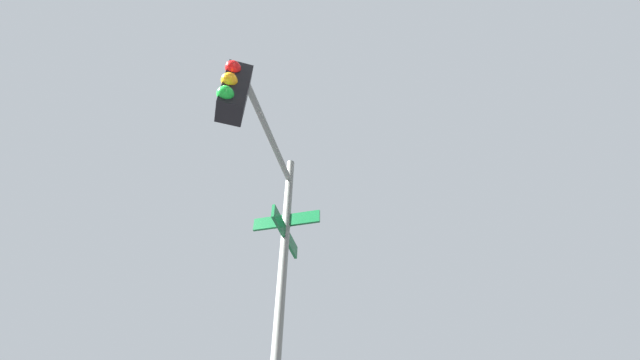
{
  "coord_description": "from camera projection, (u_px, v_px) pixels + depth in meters",
  "views": [
    {
      "loc": [
        -6.37,
        -3.21,
        1.53
      ],
      "look_at": [
        -7.43,
        -6.78,
        4.89
      ],
      "focal_mm": 20.41,
      "sensor_mm": 36.0,
      "label": 1
    }
  ],
  "objects": [
    {
      "name": "traffic_signal_near",
      "position": [
        260.0,
        213.0,
        4.26
      ],
      "size": [
        1.61,
        2.47,
        5.82
      ],
      "color": "slate",
      "rests_on": "ground_plane"
    }
  ]
}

